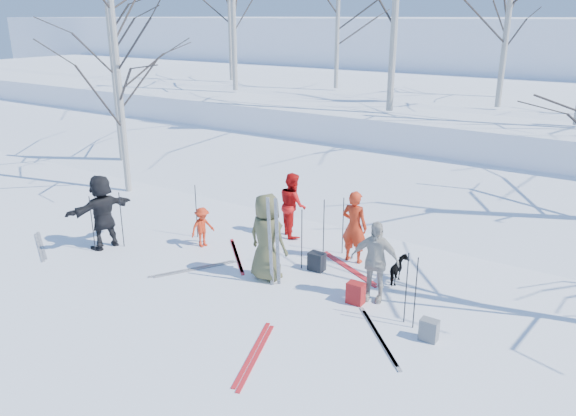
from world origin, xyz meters
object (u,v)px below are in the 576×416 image
Objects in this scene: dog at (399,270)px; backpack_red at (356,293)px; skier_cream_east at (375,261)px; backpack_dark at (317,261)px; skier_olive_center at (267,237)px; skier_redor_behind at (293,205)px; skier_red_north at (354,227)px; backpack_grey at (429,330)px; skier_grey_west at (102,212)px; skier_red_seated at (202,227)px.

dog is 1.54× the size of backpack_red.
skier_cream_east reaches higher than backpack_red.
skier_cream_east is 1.75m from backpack_dark.
skier_redor_behind is (-0.89, 2.33, -0.12)m from skier_olive_center.
skier_red_north reaches higher than skier_redor_behind.
backpack_red reaches higher than backpack_grey.
skier_grey_west is (-4.15, -0.74, -0.03)m from skier_olive_center.
skier_red_seated is (-3.35, -1.20, -0.33)m from skier_red_north.
skier_grey_west is 5.12m from backpack_dark.
skier_grey_west reaches higher than skier_red_seated.
skier_red_seated reaches higher than backpack_red.
skier_red_north is at bearing 118.51° from backpack_red.
skier_cream_east reaches higher than skier_redor_behind.
skier_red_north is 1.70× the size of skier_red_seated.
skier_cream_east is 3.79× the size of backpack_red.
backpack_grey is (7.77, 0.32, -0.69)m from skier_grey_west.
backpack_red is (2.01, 0.05, -0.70)m from skier_olive_center.
skier_red_seated is at bearing 19.51° from skier_red_north.
backpack_dark is (1.54, -1.43, -0.60)m from skier_redor_behind.
skier_red_north is at bearing 125.86° from skier_grey_west.
skier_cream_east is 4.19× the size of backpack_grey.
backpack_grey is at bearing 139.12° from skier_red_north.
skier_cream_east is at bearing 58.85° from backpack_red.
skier_red_north is 4.28× the size of backpack_grey.
skier_olive_center is 4.36× the size of backpack_red.
skier_redor_behind reaches higher than dog.
skier_cream_east is 1.73m from backpack_grey.
skier_red_seated is at bearing -173.32° from backpack_dark.
skier_red_seated is at bearing 134.90° from skier_grey_west.
backpack_red is at bearing 163.64° from backpack_grey.
skier_cream_east is (2.22, 0.38, -0.12)m from skier_olive_center.
skier_cream_east is at bearing -170.89° from skier_redor_behind.
dog is at bearing -156.27° from skier_redor_behind.
skier_olive_center is 4.57× the size of backpack_dark.
dog is at bearing 117.87° from skier_grey_west.
skier_red_north is at bearing -154.90° from skier_redor_behind.
skier_red_seated is 2.33m from skier_grey_west.
backpack_dark is (-0.43, -0.86, -0.61)m from skier_red_north.
skier_grey_west is (-3.26, -3.07, 0.08)m from skier_redor_behind.
backpack_grey is 3.25m from backpack_dark.
skier_redor_behind reaches higher than backpack_red.
skier_red_north is at bearing -117.41° from skier_olive_center.
skier_redor_behind is 3.66m from skier_cream_east.
backpack_red is at bearing 107.65° from skier_grey_west.
backpack_dark is at bearing -121.66° from skier_olive_center.
backpack_dark is at bearing 119.21° from skier_grey_west.
skier_red_seated is at bearing 170.52° from backpack_grey.
skier_olive_center reaches higher than skier_redor_behind.
backpack_dark is at bearing 178.37° from skier_redor_behind.
backpack_red is 1.11× the size of backpack_grey.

